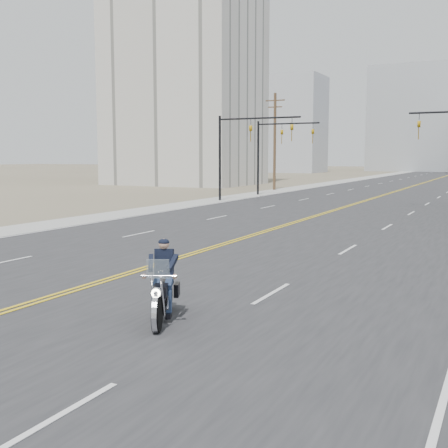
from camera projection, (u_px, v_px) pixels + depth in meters
ground_plane at (20, 307)px, 13.71m from camera, size 400.00×400.00×0.00m
road at (421, 184)px, 75.71m from camera, size 20.00×200.00×0.01m
sidewalk_left at (337, 182)px, 80.87m from camera, size 3.00×200.00×0.01m
traffic_mast_left at (242, 141)px, 45.49m from camera, size 7.10×0.26×7.00m
traffic_mast_far at (275, 144)px, 52.73m from camera, size 6.10×0.26×7.00m
utility_pole_left at (275, 140)px, 61.18m from camera, size 2.20×0.30×10.50m
apartment_block at (185, 69)px, 73.19m from camera, size 18.00×14.00×30.00m
haze_bldg_a at (292, 125)px, 129.95m from camera, size 14.00×12.00×22.00m
haze_bldg_d at (412, 119)px, 141.54m from camera, size 20.00×15.00×26.00m
haze_bldg_f at (258, 140)px, 150.32m from camera, size 12.00×12.00×16.00m
motorcyclist at (162, 281)px, 12.51m from camera, size 1.89×2.53×1.82m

